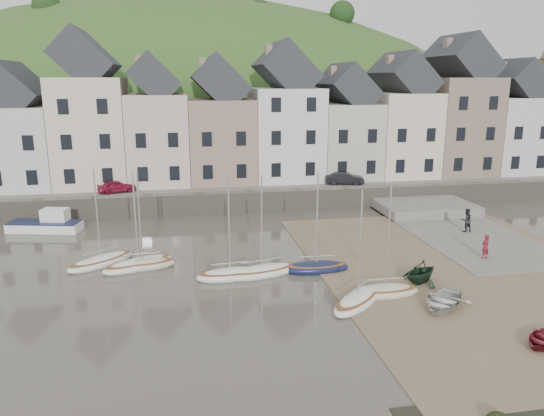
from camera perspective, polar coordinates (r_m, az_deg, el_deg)
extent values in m
plane|color=#484439|center=(30.04, 2.05, -8.31)|extent=(160.00, 160.00, 0.00)
cube|color=#365A24|center=(60.39, -4.38, 3.82)|extent=(90.00, 30.00, 1.50)
cube|color=slate|center=(49.01, -3.00, 2.40)|extent=(70.00, 7.00, 0.10)
cube|color=slate|center=(45.77, -2.44, 0.74)|extent=(70.00, 1.20, 1.80)
cube|color=#756147|center=(33.97, 20.62, -6.49)|extent=(18.00, 26.00, 0.06)
cube|color=slate|center=(42.46, 19.85, -2.34)|extent=(8.00, 18.00, 0.12)
ellipsoid|color=#365A24|center=(91.98, -9.09, -4.80)|extent=(134.40, 84.00, 84.00)
cylinder|color=#382619|center=(77.11, -23.34, 17.85)|extent=(0.50, 0.50, 3.00)
sphere|color=#213D19|center=(77.37, -23.53, 19.69)|extent=(3.60, 3.60, 3.60)
cylinder|color=#382619|center=(79.44, -12.27, 18.49)|extent=(0.50, 0.50, 3.00)
sphere|color=#213D19|center=(79.68, -12.37, 20.28)|extent=(3.60, 3.60, 3.60)
cylinder|color=#382619|center=(78.34, -1.45, 18.86)|extent=(0.50, 0.50, 3.00)
sphere|color=#213D19|center=(78.59, -1.47, 20.67)|extent=(3.60, 3.60, 3.60)
cylinder|color=#382619|center=(80.09, 7.65, 18.64)|extent=(0.50, 0.50, 3.00)
sphere|color=#213D19|center=(80.33, 7.72, 20.41)|extent=(3.60, 3.60, 3.60)
cube|color=silver|center=(53.40, -25.57, 6.04)|extent=(5.80, 8.00, 7.50)
cube|color=beige|center=(51.99, -19.12, 7.85)|extent=(6.40, 8.00, 10.00)
cube|color=gray|center=(52.13, -21.68, 16.73)|extent=(0.60, 0.90, 1.40)
cube|color=beige|center=(51.49, -12.34, 7.40)|extent=(5.60, 8.00, 8.50)
cube|color=gray|center=(51.26, -14.38, 15.19)|extent=(0.60, 0.90, 1.40)
cube|color=gray|center=(51.64, -5.66, 7.39)|extent=(6.20, 8.00, 8.00)
cube|color=gray|center=(51.21, -7.65, 15.27)|extent=(0.60, 0.90, 1.40)
cube|color=silver|center=(52.49, 1.43, 8.11)|extent=(6.60, 8.00, 9.00)
cube|color=gray|center=(51.96, -0.38, 16.70)|extent=(0.60, 0.90, 1.40)
cube|color=#B8B4A8|center=(54.17, 7.97, 7.37)|extent=(5.80, 8.00, 7.50)
cube|color=gray|center=(53.38, 6.69, 14.49)|extent=(0.60, 0.90, 1.40)
cube|color=beige|center=(56.24, 13.81, 7.85)|extent=(6.00, 8.00, 8.50)
cube|color=gray|center=(55.39, 12.79, 15.37)|extent=(0.60, 0.90, 1.40)
cube|color=#806D5C|center=(58.97, 19.48, 8.47)|extent=(6.40, 8.00, 10.00)
cube|color=gray|center=(58.09, 18.73, 16.60)|extent=(0.60, 0.90, 1.40)
cube|color=beige|center=(62.31, 24.37, 7.35)|extent=(5.80, 8.00, 8.00)
cube|color=gray|center=(61.23, 23.89, 13.82)|extent=(0.60, 0.90, 1.40)
ellipsoid|color=white|center=(34.53, -18.26, -5.66)|extent=(4.51, 4.06, 0.84)
ellipsoid|color=brown|center=(34.46, -18.29, -5.31)|extent=(4.14, 3.72, 0.20)
cylinder|color=#B2B5B7|center=(33.65, -18.66, -0.68)|extent=(0.10, 0.10, 5.60)
cylinder|color=#B2B5B7|center=(34.30, -18.36, -4.48)|extent=(2.01, 1.66, 0.08)
ellipsoid|color=white|center=(33.39, -14.45, -6.06)|extent=(4.79, 3.57, 0.84)
ellipsoid|color=brown|center=(33.32, -14.48, -5.71)|extent=(4.40, 3.27, 0.20)
cylinder|color=#B2B5B7|center=(32.48, -14.78, -0.91)|extent=(0.10, 0.10, 5.60)
cylinder|color=#B2B5B7|center=(33.15, -14.53, -4.84)|extent=(2.27, 1.31, 0.08)
ellipsoid|color=beige|center=(33.27, -14.03, -6.11)|extent=(4.12, 1.91, 0.84)
ellipsoid|color=brown|center=(33.20, -14.05, -5.75)|extent=(3.79, 1.74, 0.20)
cylinder|color=#B2B5B7|center=(32.36, -14.35, -0.94)|extent=(0.10, 0.10, 5.60)
cylinder|color=#B2B5B7|center=(33.02, -14.11, -4.89)|extent=(2.19, 0.31, 0.08)
ellipsoid|color=white|center=(30.83, -4.62, -7.35)|extent=(4.17, 1.94, 0.84)
ellipsoid|color=brown|center=(30.75, -4.62, -6.97)|extent=(3.83, 1.76, 0.20)
cylinder|color=#B2B5B7|center=(29.84, -4.73, -1.80)|extent=(0.10, 0.10, 5.60)
cylinder|color=#B2B5B7|center=(30.56, -4.64, -6.04)|extent=(2.21, 0.32, 0.08)
ellipsoid|color=white|center=(31.18, -1.12, -7.05)|extent=(5.01, 2.62, 0.84)
ellipsoid|color=brown|center=(31.10, -1.12, -6.67)|extent=(4.61, 2.39, 0.20)
cylinder|color=#B2B5B7|center=(30.21, -1.15, -1.56)|extent=(0.10, 0.10, 5.60)
cylinder|color=#B2B5B7|center=(30.92, -1.13, -5.76)|extent=(2.58, 0.72, 0.08)
ellipsoid|color=#141B3E|center=(31.93, 4.86, -6.58)|extent=(4.10, 1.60, 0.84)
ellipsoid|color=brown|center=(31.86, 4.86, -6.21)|extent=(3.77, 1.45, 0.20)
cylinder|color=#B2B5B7|center=(30.98, 4.97, -1.21)|extent=(0.10, 0.10, 5.60)
cylinder|color=#B2B5B7|center=(31.68, 4.88, -5.31)|extent=(2.24, 0.14, 0.08)
ellipsoid|color=white|center=(27.75, 9.40, -10.01)|extent=(4.26, 4.28, 0.84)
ellipsoid|color=brown|center=(27.67, 9.42, -9.59)|extent=(3.91, 3.92, 0.20)
cylinder|color=#B2B5B7|center=(26.65, 9.66, -3.91)|extent=(0.10, 0.10, 5.60)
cylinder|color=#B2B5B7|center=(27.46, 9.46, -8.58)|extent=(1.82, 1.83, 0.08)
ellipsoid|color=beige|center=(29.10, 12.34, -8.99)|extent=(3.77, 1.51, 0.84)
ellipsoid|color=brown|center=(29.01, 12.36, -8.59)|extent=(3.47, 1.37, 0.20)
cylinder|color=#B2B5B7|center=(28.05, 12.66, -3.14)|extent=(0.10, 0.10, 5.60)
cylinder|color=#B2B5B7|center=(28.81, 12.41, -7.61)|extent=(2.07, 0.08, 0.08)
cube|color=white|center=(43.54, -23.69, -1.90)|extent=(5.71, 2.88, 0.70)
cube|color=#141B3E|center=(43.44, -23.74, -1.43)|extent=(5.61, 2.90, 0.08)
cube|color=white|center=(43.32, -22.72, -0.72)|extent=(2.13, 1.60, 1.00)
imported|color=silver|center=(28.23, 18.22, -9.68)|extent=(4.03, 3.98, 0.69)
imported|color=black|center=(30.99, 16.02, -6.71)|extent=(3.28, 3.14, 1.34)
imported|color=maroon|center=(36.19, 22.39, -3.93)|extent=(0.66, 0.52, 1.59)
imported|color=black|center=(41.89, 20.56, -1.26)|extent=(0.95, 0.78, 1.79)
imported|color=maroon|center=(47.88, -16.70, 2.29)|extent=(3.52, 2.16, 1.12)
imported|color=black|center=(49.98, 7.99, 3.28)|extent=(3.85, 2.08, 1.20)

